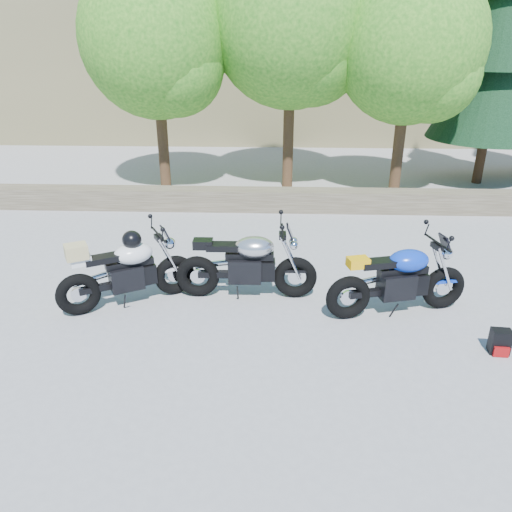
# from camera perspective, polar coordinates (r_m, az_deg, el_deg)

# --- Properties ---
(ground) EXTENTS (90.00, 90.00, 0.00)m
(ground) POSITION_cam_1_polar(r_m,az_deg,el_deg) (7.02, -1.98, -8.89)
(ground) COLOR gray
(ground) RESTS_ON ground
(stone_wall) EXTENTS (22.00, 0.55, 0.50)m
(stone_wall) POSITION_cam_1_polar(r_m,az_deg,el_deg) (11.94, -0.09, 6.46)
(stone_wall) COLOR #4E4534
(stone_wall) RESTS_ON ground
(tree_decid_left) EXTENTS (3.67, 3.67, 5.62)m
(tree_decid_left) POSITION_cam_1_polar(r_m,az_deg,el_deg) (13.35, -10.97, 22.63)
(tree_decid_left) COLOR #382314
(tree_decid_left) RESTS_ON ground
(tree_decid_mid) EXTENTS (4.08, 4.08, 6.24)m
(tree_decid_mid) POSITION_cam_1_polar(r_m,az_deg,el_deg) (13.45, 4.54, 24.68)
(tree_decid_mid) COLOR #382314
(tree_decid_mid) RESTS_ON ground
(tree_decid_right) EXTENTS (3.54, 3.54, 5.41)m
(tree_decid_right) POSITION_cam_1_polar(r_m,az_deg,el_deg) (13.24, 17.67, 21.42)
(tree_decid_right) COLOR #382314
(tree_decid_right) RESTS_ON ground
(conifer_near) EXTENTS (3.17, 3.17, 7.06)m
(conifer_near) POSITION_cam_1_polar(r_m,az_deg,el_deg) (15.22, 26.26, 21.05)
(conifer_near) COLOR #382314
(conifer_near) RESTS_ON ground
(silver_bike) EXTENTS (2.21, 0.70, 1.11)m
(silver_bike) POSITION_cam_1_polar(r_m,az_deg,el_deg) (7.73, -1.00, -1.05)
(silver_bike) COLOR black
(silver_bike) RESTS_ON ground
(white_bike) EXTENTS (1.93, 1.17, 1.17)m
(white_bike) POSITION_cam_1_polar(r_m,az_deg,el_deg) (7.75, -14.63, -1.52)
(white_bike) COLOR black
(white_bike) RESTS_ON ground
(blue_bike) EXTENTS (2.16, 0.82, 1.10)m
(blue_bike) POSITION_cam_1_polar(r_m,az_deg,el_deg) (7.56, 16.04, -2.69)
(blue_bike) COLOR black
(blue_bike) RESTS_ON ground
(backpack) EXTENTS (0.26, 0.23, 0.33)m
(backpack) POSITION_cam_1_polar(r_m,az_deg,el_deg) (7.27, 26.12, -8.83)
(backpack) COLOR black
(backpack) RESTS_ON ground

